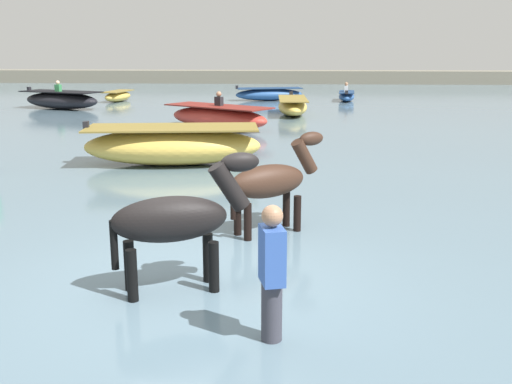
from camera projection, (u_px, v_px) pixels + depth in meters
name	position (u px, v px, depth m)	size (l,w,h in m)	color
ground_plane	(201.00, 304.00, 7.17)	(120.00, 120.00, 0.00)	gray
water_surface	(256.00, 151.00, 16.83)	(90.00, 90.00, 0.29)	slate
horse_lead_dark_bay	(272.00, 184.00, 8.81)	(1.50, 1.17, 1.77)	#382319
horse_trailing_black	(176.00, 223.00, 6.66)	(1.70, 0.89, 1.87)	black
boat_near_starboard	(293.00, 106.00, 24.50)	(1.34, 3.76, 0.82)	gold
boat_far_offshore	(173.00, 146.00, 14.06)	(4.33, 2.06, 1.04)	gold
boat_distant_west	(269.00, 94.00, 31.00)	(3.70, 1.95, 0.80)	#28518E
boat_near_port	(61.00, 100.00, 26.76)	(4.15, 2.66, 1.27)	black
boat_mid_outer	(118.00, 96.00, 30.48)	(1.21, 2.54, 0.54)	gold
boat_distant_east	(347.00, 96.00, 30.75)	(1.01, 2.47, 0.96)	#28518E
boat_mid_channel	(218.00, 117.00, 20.22)	(4.09, 3.27, 1.27)	#BC382D
person_onlooker_left	(272.00, 284.00, 5.55)	(0.28, 0.36, 1.63)	#383842
far_shoreline	(282.00, 79.00, 45.93)	(80.00, 2.40, 1.26)	#706B5B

